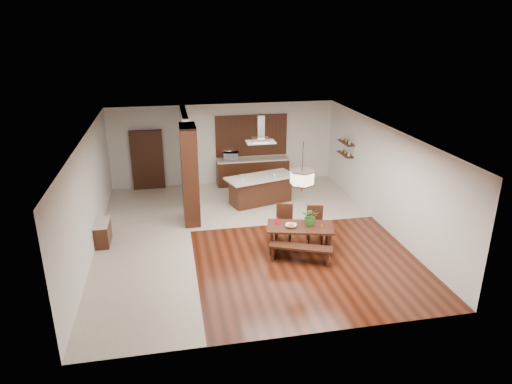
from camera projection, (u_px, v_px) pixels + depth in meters
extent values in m
plane|color=#341309|center=(245.00, 235.00, 12.72)|extent=(9.00, 9.00, 0.00)
cube|color=white|center=(245.00, 133.00, 11.71)|extent=(8.00, 9.00, 0.04)
cube|color=silver|center=(224.00, 144.00, 16.35)|extent=(8.00, 0.04, 2.90)
cube|color=silver|center=(288.00, 269.00, 8.07)|extent=(8.00, 0.04, 2.90)
cube|color=silver|center=(89.00, 196.00, 11.49)|extent=(0.04, 9.00, 2.90)
cube|color=silver|center=(384.00, 177.00, 12.94)|extent=(0.04, 9.00, 2.90)
cube|color=beige|center=(145.00, 243.00, 12.22)|extent=(2.50, 9.00, 0.01)
cube|color=beige|center=(269.00, 199.00, 15.24)|extent=(5.50, 4.00, 0.01)
cube|color=#411F10|center=(245.00, 133.00, 11.71)|extent=(8.00, 9.00, 0.02)
cube|color=black|center=(190.00, 175.00, 13.06)|extent=(0.45, 1.00, 2.90)
cube|color=silver|center=(186.00, 156.00, 14.99)|extent=(0.18, 2.40, 2.90)
cube|color=black|center=(103.00, 233.00, 12.10)|extent=(0.37, 0.88, 0.63)
cube|color=black|center=(148.00, 160.00, 15.91)|extent=(1.10, 0.20, 2.10)
cube|color=black|center=(253.00, 172.00, 16.60)|extent=(2.60, 0.60, 0.90)
cube|color=silver|center=(253.00, 159.00, 16.44)|extent=(2.60, 0.62, 0.05)
cube|color=#A97232|center=(251.00, 135.00, 16.39)|extent=(2.60, 0.08, 1.50)
cube|color=black|center=(345.00, 154.00, 15.32)|extent=(0.26, 0.90, 0.04)
cube|color=black|center=(346.00, 143.00, 15.18)|extent=(0.26, 0.90, 0.04)
cube|color=black|center=(300.00, 227.00, 11.61)|extent=(1.83, 1.23, 0.06)
cube|color=black|center=(272.00, 238.00, 11.77)|extent=(0.24, 0.67, 0.64)
cube|color=black|center=(328.00, 240.00, 11.69)|extent=(0.24, 0.67, 0.64)
imported|color=#306E24|center=(311.00, 216.00, 11.57)|extent=(0.54, 0.51, 0.48)
imported|color=beige|center=(291.00, 226.00, 11.53)|extent=(0.36, 0.36, 0.07)
cone|color=#B90D14|center=(277.00, 220.00, 11.70)|extent=(0.13, 0.13, 0.20)
cylinder|color=gold|center=(322.00, 227.00, 11.45)|extent=(0.08, 0.08, 0.09)
cube|color=black|center=(260.00, 190.00, 14.82)|extent=(2.07, 1.25, 0.87)
cube|color=silver|center=(261.00, 177.00, 14.61)|extent=(2.41, 1.57, 0.05)
imported|color=silver|center=(274.00, 175.00, 14.62)|extent=(0.15, 0.15, 0.09)
imported|color=silver|center=(231.00, 156.00, 16.22)|extent=(0.57, 0.44, 0.29)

